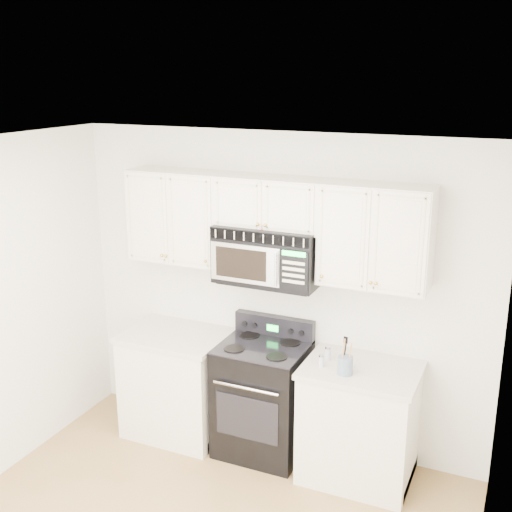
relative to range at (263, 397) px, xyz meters
The scene contains 9 objects.
room 1.67m from the range, 89.47° to the right, with size 3.51×3.51×2.61m.
base_cabinet_left 0.79m from the range, behind, with size 0.86×0.65×0.92m.
base_cabinet_right 0.82m from the range, ahead, with size 0.86×0.65×0.92m.
range is the anchor object (origin of this frame).
upper_cabinets 1.46m from the range, 83.71° to the left, with size 2.44×0.37×0.75m.
microwave 1.19m from the range, 80.85° to the left, with size 0.81×0.46×0.45m.
utensil_crock 0.91m from the range, 13.94° to the right, with size 0.11×0.11×0.29m.
shaker_salt 0.73m from the range, ahead, with size 0.05×0.05×0.11m.
shaker_pepper 0.73m from the range, 14.31° to the right, with size 0.04×0.04×0.10m.
Camera 1 is at (1.84, -2.85, 3.03)m, focal length 45.00 mm.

